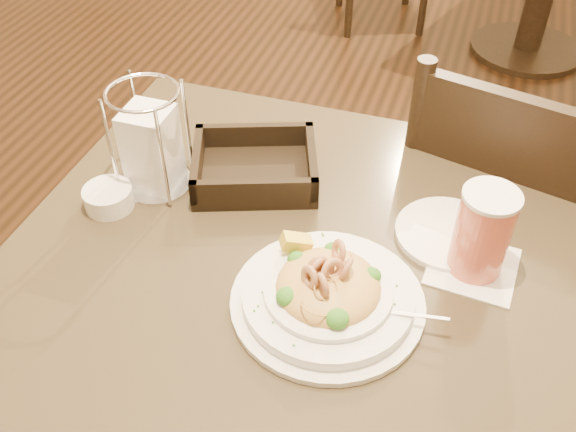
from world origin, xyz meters
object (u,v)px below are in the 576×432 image
(pasta_bowl, at_px, (328,292))
(side_plate, at_px, (448,234))
(dining_chair_near, at_px, (497,230))
(main_table, at_px, (285,350))
(bread_basket, at_px, (255,169))
(drink_glass, at_px, (482,233))
(napkin_caddy, at_px, (152,147))
(butter_ramekin, at_px, (109,198))

(pasta_bowl, bearing_deg, side_plate, 53.21)
(dining_chair_near, height_order, side_plate, dining_chair_near)
(pasta_bowl, height_order, side_plate, pasta_bowl)
(main_table, distance_m, pasta_bowl, 0.28)
(dining_chair_near, height_order, bread_basket, dining_chair_near)
(drink_glass, distance_m, napkin_caddy, 0.57)
(main_table, height_order, pasta_bowl, pasta_bowl)
(dining_chair_near, bearing_deg, napkin_caddy, 43.05)
(dining_chair_near, relative_size, drink_glass, 6.18)
(side_plate, bearing_deg, dining_chair_near, 71.64)
(napkin_caddy, distance_m, side_plate, 0.52)
(dining_chair_near, xyz_separation_m, bread_basket, (-0.46, -0.28, 0.27))
(drink_glass, height_order, butter_ramekin, drink_glass)
(pasta_bowl, height_order, napkin_caddy, napkin_caddy)
(pasta_bowl, xyz_separation_m, bread_basket, (-0.20, 0.24, -0.01))
(bread_basket, bearing_deg, pasta_bowl, -50.13)
(butter_ramekin, bearing_deg, bread_basket, 35.11)
(bread_basket, bearing_deg, napkin_caddy, -156.19)
(bread_basket, relative_size, butter_ramekin, 3.15)
(side_plate, height_order, butter_ramekin, butter_ramekin)
(butter_ramekin, bearing_deg, drink_glass, 4.52)
(bread_basket, height_order, napkin_caddy, napkin_caddy)
(dining_chair_near, bearing_deg, pasta_bowl, 77.45)
(drink_glass, bearing_deg, napkin_caddy, 176.92)
(main_table, height_order, napkin_caddy, napkin_caddy)
(main_table, bearing_deg, dining_chair_near, 53.16)
(dining_chair_near, height_order, butter_ramekin, dining_chair_near)
(main_table, height_order, side_plate, side_plate)
(dining_chair_near, distance_m, butter_ramekin, 0.85)
(main_table, relative_size, dining_chair_near, 0.97)
(napkin_caddy, bearing_deg, side_plate, 3.14)
(napkin_caddy, height_order, side_plate, napkin_caddy)
(drink_glass, height_order, napkin_caddy, napkin_caddy)
(dining_chair_near, xyz_separation_m, side_plate, (-0.11, -0.32, 0.25))
(bread_basket, xyz_separation_m, napkin_caddy, (-0.16, -0.07, 0.06))
(main_table, distance_m, butter_ramekin, 0.42)
(bread_basket, bearing_deg, dining_chair_near, 31.24)
(drink_glass, bearing_deg, butter_ramekin, -175.48)
(pasta_bowl, bearing_deg, bread_basket, 129.87)
(bread_basket, bearing_deg, main_table, -57.42)
(drink_glass, height_order, bread_basket, drink_glass)
(bread_basket, xyz_separation_m, butter_ramekin, (-0.21, -0.15, -0.00))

